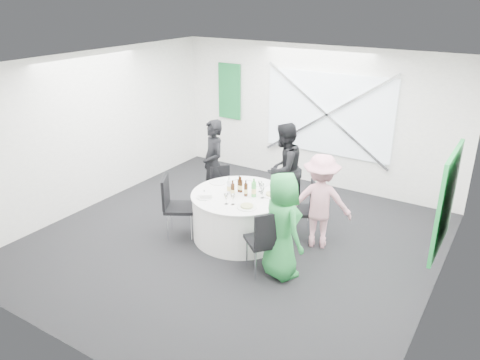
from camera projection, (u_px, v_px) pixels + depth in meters
The scene contains 46 objects.
floor at pixel (233, 241), 7.55m from camera, with size 6.00×6.00×0.00m, color black.
ceiling at pixel (232, 65), 6.48m from camera, with size 6.00×6.00×0.00m, color white.
wall_back at pixel (314, 117), 9.36m from camera, with size 6.00×6.00×0.00m, color silver.
wall_front at pixel (70, 246), 4.66m from camera, with size 6.00×6.00×0.00m, color silver.
wall_left at pixel (95, 130), 8.49m from camera, with size 6.00×6.00×0.00m, color silver.
wall_right at pixel (445, 205), 5.54m from camera, with size 6.00×6.00×0.00m, color silver.
window_panel at pixel (328, 114), 9.15m from camera, with size 2.60×0.03×1.60m, color silver.
window_brace_a at pixel (327, 115), 9.12m from camera, with size 0.05×0.05×3.16m, color silver.
window_brace_b at pixel (327, 115), 9.12m from camera, with size 0.05×0.05×3.16m, color silver.
green_banner at pixel (229, 91), 10.20m from camera, with size 0.55×0.04×1.20m, color #156B30.
green_sign at pixel (446, 201), 6.11m from camera, with size 0.05×1.20×1.40m, color #188536.
banquet_table at pixel (240, 215), 7.56m from camera, with size 1.56×1.56×0.76m.
chair_back at pixel (286, 189), 8.30m from camera, with size 0.45×0.45×0.83m.
chair_back_left at pixel (222, 186), 8.40m from camera, with size 0.54×0.53×0.84m.
chair_back_right at pixel (305, 205), 7.50m from camera, with size 0.60×0.60×0.95m.
chair_front_right at pixel (266, 237), 6.46m from camera, with size 0.65×0.65×1.01m.
chair_front_left at pixel (174, 202), 7.51m from camera, with size 0.64×0.64×1.03m.
person_man_back_left at pixel (213, 165), 8.45m from camera, with size 0.60×0.40×1.66m, color black.
person_man_back at pixel (284, 169), 8.22m from camera, with size 0.81×0.45×1.67m, color black.
person_woman_pink at pixel (320, 201), 7.16m from camera, with size 0.98×0.45×1.51m, color #D18798.
person_woman_green at pixel (282, 226), 6.40m from camera, with size 0.75×0.49×1.54m, color #23833A.
plate_back at pixel (261, 184), 7.79m from camera, with size 0.28×0.28×0.01m.
plate_back_left at pixel (218, 182), 7.85m from camera, with size 0.29×0.29×0.01m.
plate_back_right at pixel (272, 195), 7.35m from camera, with size 0.29×0.29×0.04m.
plate_front_right at pixel (247, 207), 6.95m from camera, with size 0.29×0.29×0.04m.
plate_front_left at pixel (204, 197), 7.28m from camera, with size 0.25×0.25×0.01m.
napkin at pixel (206, 195), 7.27m from camera, with size 0.18×0.12×0.05m, color white.
beer_bottle_a at pixel (239, 186), 7.46m from camera, with size 0.06×0.06×0.27m.
beer_bottle_b at pixel (241, 186), 7.45m from camera, with size 0.06×0.06×0.26m.
beer_bottle_c at pixel (246, 190), 7.31m from camera, with size 0.06×0.06×0.26m.
beer_bottle_d at pixel (233, 191), 7.27m from camera, with size 0.06×0.06×0.28m.
green_water_bottle at pixel (254, 190), 7.28m from camera, with size 0.08×0.08×0.30m.
clear_water_bottle at pixel (229, 187), 7.40m from camera, with size 0.08×0.08×0.29m.
wine_glass_a at pixel (233, 197), 7.01m from camera, with size 0.07×0.07×0.17m.
wine_glass_b at pixel (226, 197), 7.02m from camera, with size 0.07×0.07×0.17m.
wine_glass_c at pixel (260, 184), 7.45m from camera, with size 0.07×0.07×0.17m.
wine_glass_d at pixel (262, 191), 7.23m from camera, with size 0.07×0.07×0.17m.
wine_glass_e at pixel (262, 186), 7.38m from camera, with size 0.07×0.07×0.17m.
fork_a at pixel (204, 192), 7.48m from camera, with size 0.01×0.15×0.01m, color silver.
knife_a at pixel (205, 199), 7.23m from camera, with size 0.01×0.15×0.01m, color silver.
fork_b at pixel (234, 180), 7.94m from camera, with size 0.01×0.15×0.01m, color silver.
knife_b at pixel (217, 183), 7.81m from camera, with size 0.01×0.15×0.01m, color silver.
fork_c at pixel (265, 184), 7.78m from camera, with size 0.01×0.15×0.01m, color silver.
knife_c at pixel (250, 181), 7.92m from camera, with size 0.01×0.15×0.01m, color silver.
fork_d at pixel (276, 197), 7.29m from camera, with size 0.01×0.15×0.01m, color silver.
knife_d at pixel (274, 189), 7.58m from camera, with size 0.01×0.15×0.01m, color silver.
Camera 1 is at (3.61, -5.53, 3.78)m, focal length 35.00 mm.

